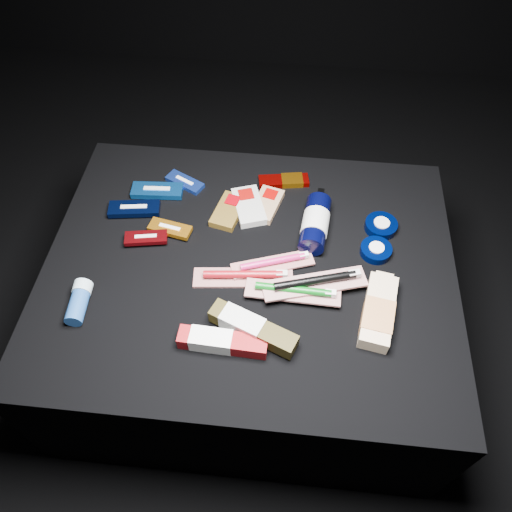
# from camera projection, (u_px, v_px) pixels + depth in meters

# --- Properties ---
(ground) EXTENTS (3.00, 3.00, 0.00)m
(ground) POSITION_uv_depth(u_px,v_px,m) (251.00, 342.00, 1.51)
(ground) COLOR black
(ground) RESTS_ON ground
(cloth_table) EXTENTS (0.98, 0.78, 0.40)m
(cloth_table) POSITION_uv_depth(u_px,v_px,m) (250.00, 307.00, 1.35)
(cloth_table) COLOR black
(cloth_table) RESTS_ON ground
(luna_bar_0) EXTENTS (0.11, 0.08, 0.01)m
(luna_bar_0) POSITION_uv_depth(u_px,v_px,m) (185.00, 182.00, 1.35)
(luna_bar_0) COLOR #1E41B3
(luna_bar_0) RESTS_ON cloth_table
(luna_bar_1) EXTENTS (0.14, 0.06, 0.02)m
(luna_bar_1) POSITION_uv_depth(u_px,v_px,m) (157.00, 191.00, 1.32)
(luna_bar_1) COLOR #0F4C99
(luna_bar_1) RESTS_ON cloth_table
(luna_bar_2) EXTENTS (0.14, 0.07, 0.02)m
(luna_bar_2) POSITION_uv_depth(u_px,v_px,m) (134.00, 209.00, 1.28)
(luna_bar_2) COLOR black
(luna_bar_2) RESTS_ON cloth_table
(luna_bar_3) EXTENTS (0.11, 0.06, 0.01)m
(luna_bar_3) POSITION_uv_depth(u_px,v_px,m) (170.00, 229.00, 1.24)
(luna_bar_3) COLOR orange
(luna_bar_3) RESTS_ON cloth_table
(luna_bar_4) EXTENTS (0.11, 0.06, 0.01)m
(luna_bar_4) POSITION_uv_depth(u_px,v_px,m) (146.00, 238.00, 1.22)
(luna_bar_4) COLOR #68080C
(luna_bar_4) RESTS_ON cloth_table
(clif_bar_0) EXTENTS (0.09, 0.13, 0.02)m
(clif_bar_0) POSITION_uv_depth(u_px,v_px,m) (229.00, 210.00, 1.28)
(clif_bar_0) COLOR brown
(clif_bar_0) RESTS_ON cloth_table
(clif_bar_1) EXTENTS (0.11, 0.14, 0.02)m
(clif_bar_1) POSITION_uv_depth(u_px,v_px,m) (248.00, 205.00, 1.29)
(clif_bar_1) COLOR #B9B8B1
(clif_bar_1) RESTS_ON cloth_table
(clif_bar_2) EXTENTS (0.09, 0.13, 0.02)m
(clif_bar_2) POSITION_uv_depth(u_px,v_px,m) (267.00, 203.00, 1.30)
(clif_bar_2) COLOR #A77F59
(clif_bar_2) RESTS_ON cloth_table
(power_bar) EXTENTS (0.14, 0.06, 0.02)m
(power_bar) POSITION_uv_depth(u_px,v_px,m) (287.00, 181.00, 1.35)
(power_bar) COLOR #740403
(power_bar) RESTS_ON cloth_table
(lotion_bottle) EXTENTS (0.08, 0.20, 0.07)m
(lotion_bottle) POSITION_uv_depth(u_px,v_px,m) (315.00, 223.00, 1.23)
(lotion_bottle) COLOR black
(lotion_bottle) RESTS_ON cloth_table
(cream_tin_upper) EXTENTS (0.08, 0.08, 0.02)m
(cream_tin_upper) POSITION_uv_depth(u_px,v_px,m) (381.00, 226.00, 1.25)
(cream_tin_upper) COLOR black
(cream_tin_upper) RESTS_ON cloth_table
(cream_tin_lower) EXTENTS (0.08, 0.08, 0.02)m
(cream_tin_lower) POSITION_uv_depth(u_px,v_px,m) (376.00, 250.00, 1.20)
(cream_tin_lower) COLOR black
(cream_tin_lower) RESTS_ON cloth_table
(bodywash_bottle) EXTENTS (0.09, 0.20, 0.04)m
(bodywash_bottle) POSITION_uv_depth(u_px,v_px,m) (378.00, 313.00, 1.09)
(bodywash_bottle) COLOR beige
(bodywash_bottle) RESTS_ON cloth_table
(deodorant_stick) EXTENTS (0.05, 0.10, 0.04)m
(deodorant_stick) POSITION_uv_depth(u_px,v_px,m) (79.00, 301.00, 1.10)
(deodorant_stick) COLOR navy
(deodorant_stick) RESTS_ON cloth_table
(toothbrush_pack_0) EXTENTS (0.24, 0.08, 0.03)m
(toothbrush_pack_0) POSITION_uv_depth(u_px,v_px,m) (245.00, 276.00, 1.16)
(toothbrush_pack_0) COLOR #AAA59F
(toothbrush_pack_0) RESTS_ON cloth_table
(toothbrush_pack_1) EXTENTS (0.20, 0.11, 0.02)m
(toothbrush_pack_1) POSITION_uv_depth(u_px,v_px,m) (274.00, 263.00, 1.18)
(toothbrush_pack_1) COLOR #ADA5A0
(toothbrush_pack_1) RESTS_ON cloth_table
(toothbrush_pack_2) EXTENTS (0.22, 0.06, 0.02)m
(toothbrush_pack_2) POSITION_uv_depth(u_px,v_px,m) (294.00, 291.00, 1.12)
(toothbrush_pack_2) COLOR beige
(toothbrush_pack_2) RESTS_ON cloth_table
(toothbrush_pack_3) EXTENTS (0.24, 0.12, 0.03)m
(toothbrush_pack_3) POSITION_uv_depth(u_px,v_px,m) (316.00, 282.00, 1.12)
(toothbrush_pack_3) COLOR beige
(toothbrush_pack_3) RESTS_ON cloth_table
(toothpaste_carton_red) EXTENTS (0.19, 0.05, 0.04)m
(toothpaste_carton_red) POSITION_uv_depth(u_px,v_px,m) (219.00, 341.00, 1.05)
(toothpaste_carton_red) COLOR maroon
(toothpaste_carton_red) RESTS_ON cloth_table
(toothpaste_carton_green) EXTENTS (0.20, 0.12, 0.04)m
(toothpaste_carton_green) POSITION_uv_depth(u_px,v_px,m) (249.00, 326.00, 1.06)
(toothpaste_carton_green) COLOR #332B0E
(toothpaste_carton_green) RESTS_ON cloth_table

